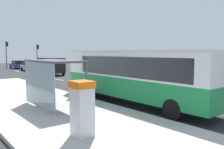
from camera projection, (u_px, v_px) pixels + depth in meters
name	position (u px, v px, depth m)	size (l,w,h in m)	color
ground_plane	(57.00, 80.00, 26.52)	(56.00, 92.00, 0.04)	#2D2D30
sidewalk_platform	(45.00, 106.00, 13.19)	(6.20, 30.00, 0.18)	beige
lane_stripe_seg_1	(165.00, 101.00, 14.97)	(0.16, 2.20, 0.01)	silver
lane_stripe_seg_2	(115.00, 91.00, 18.87)	(0.16, 2.20, 0.01)	silver
lane_stripe_seg_3	(82.00, 84.00, 22.77)	(0.16, 2.20, 0.01)	silver
lane_stripe_seg_4	(59.00, 80.00, 26.67)	(0.16, 2.20, 0.01)	silver
lane_stripe_seg_5	(41.00, 76.00, 30.57)	(0.16, 2.20, 0.01)	silver
lane_stripe_seg_6	(28.00, 73.00, 34.47)	(0.16, 2.20, 0.01)	silver
lane_stripe_seg_7	(17.00, 71.00, 38.37)	(0.16, 2.20, 0.01)	silver
bus	(134.00, 73.00, 14.21)	(2.60, 11.03, 3.21)	#1E8C47
white_van	(51.00, 65.00, 32.74)	(2.21, 5.28, 2.30)	black
sedan_near	(18.00, 64.00, 44.73)	(1.88, 4.42, 1.52)	navy
sedan_far	(30.00, 66.00, 39.50)	(1.98, 4.47, 1.52)	#B7B7BC
ticket_machine	(82.00, 108.00, 8.20)	(0.66, 0.76, 1.94)	silver
recycling_bin_blue	(79.00, 92.00, 14.52)	(0.52, 0.52, 0.95)	blue
recycling_bin_orange	(73.00, 91.00, 15.07)	(0.52, 0.52, 0.95)	orange
traffic_light_near_side	(37.00, 52.00, 45.06)	(0.49, 0.28, 4.56)	#2D2D2D
traffic_light_median	(7.00, 51.00, 43.13)	(0.49, 0.28, 5.03)	#2D2D2D
bus_shelter	(48.00, 71.00, 12.50)	(1.80, 4.00, 2.50)	#4C4C51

